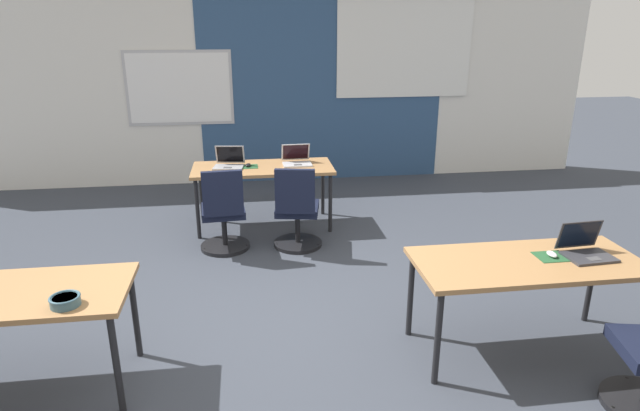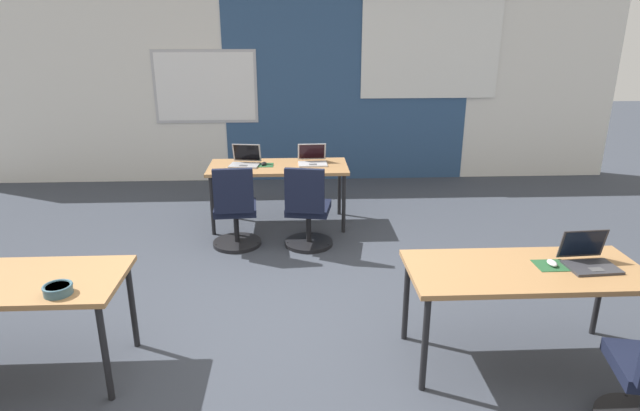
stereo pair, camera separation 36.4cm
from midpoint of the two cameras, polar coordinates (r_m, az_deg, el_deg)
The scene contains 14 objects.
ground_plane at distance 4.45m, azimuth -2.58°, elevation -12.20°, with size 24.00×24.00×0.00m.
back_wall_assembly at distance 8.05m, azimuth -2.64°, elevation 12.66°, with size 10.00×0.27×2.80m.
desk_near_right at distance 4.00m, azimuth 23.45°, elevation -6.97°, with size 1.60×0.70×0.72m.
desk_far_center at distance 6.23m, azimuth -2.79°, elevation 3.71°, with size 1.60×0.70×0.72m.
laptop_far_left at distance 6.26m, azimuth -6.31°, elevation 4.73°, with size 0.37×0.34×0.23m.
mousepad_far_left at distance 6.23m, azimuth -4.33°, elevation 4.28°, with size 0.22×0.19×0.00m.
mouse_far_left at distance 6.23m, azimuth -4.34°, elevation 4.45°, with size 0.08×0.11×0.03m.
chair_far_left at distance 5.68m, azimuth -7.18°, elevation -0.96°, with size 0.52×0.55×0.92m.
laptop_far_right at distance 6.28m, azimuth 0.85°, elevation 4.88°, with size 0.34×0.33×0.22m.
chair_far_right at distance 5.64m, azimuth 0.51°, elevation -0.96°, with size 0.52×0.57×0.92m.
laptop_near_right_end at distance 4.19m, azimuth 28.92°, elevation -5.03°, with size 0.35×0.30×0.23m.
mousepad_near_right_end at distance 4.09m, azimuth 25.79°, elevation -5.81°, with size 0.22×0.19×0.00m.
mouse_near_right_end at distance 4.08m, azimuth 25.83°, elevation -5.56°, with size 0.06×0.10×0.03m.
snack_bowl at distance 3.61m, azimuth -23.52°, elevation -8.19°, with size 0.18×0.18×0.06m.
Camera 2 is at (0.19, -3.82, 2.31)m, focal length 30.12 mm.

